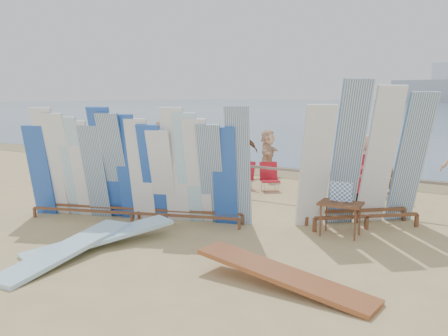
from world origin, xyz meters
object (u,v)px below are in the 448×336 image
Objects in this scene: beach_chair_right at (270,182)px; beachgoer_7 at (385,162)px; stroller at (358,183)px; beachgoer_4 at (244,152)px; beachgoer_6 at (366,162)px; flat_board_b at (101,246)px; beachgoer_3 at (208,149)px; beachgoer_0 at (165,146)px; side_surfboard_rack at (365,161)px; beach_chair_left at (243,181)px; flat_board_c at (283,287)px; main_surfboard_rack at (134,170)px; beachgoer_2 at (160,151)px; beachgoer_5 at (268,154)px; vendor_table at (340,218)px; flat_board_a at (67,259)px; beachgoer_1 at (177,148)px.

beachgoer_7 is at bearing -19.29° from beach_chair_right.
beachgoer_4 is (-4.30, 1.76, 0.33)m from stroller.
flat_board_b is at bearing -61.92° from beachgoer_6.
beachgoer_3 is 0.90× the size of beachgoer_0.
beach_chair_left is at bearing 111.08° from side_surfboard_rack.
flat_board_c is 7.15m from beachgoer_7.
beachgoer_2 is at bearing 103.65° from main_surfboard_rack.
side_surfboard_rack reaches higher than beachgoer_5.
vendor_table is 0.58× the size of beachgoer_7.
vendor_table is 6.49m from beachgoer_5.
flat_board_a is 9.46m from beachgoer_0.
vendor_table is 0.56× the size of beachgoer_2.
vendor_table is (4.08, 1.25, -0.76)m from main_surfboard_rack.
flat_board_b is at bearing 96.18° from flat_board_c.
flat_board_a is 3.40× the size of beach_chair_left.
side_surfboard_rack is at bearing -60.18° from stroller.
main_surfboard_rack reaches higher than beach_chair_right.
beach_chair_right is 3.78m from beachgoer_2.
beach_chair_right is 0.44× the size of beachgoer_7.
main_surfboard_rack is at bearing 49.36° from beachgoer_0.
beachgoer_2 is (1.20, -1.73, 0.09)m from beachgoer_0.
beachgoer_4 is at bearing 83.40° from beachgoer_3.
beachgoer_0 is at bearing -179.33° from stroller.
beach_chair_right is at bearing 129.51° from vendor_table.
flat_board_c is 9.27m from beachgoer_4.
beachgoer_0 is (-4.15, 1.60, 0.62)m from beach_chair_left.
beachgoer_4 reaches higher than flat_board_c.
main_surfboard_rack is at bearing 74.60° from flat_board_c.
side_surfboard_rack is 1.60× the size of beachgoer_2.
beach_chair_left is (-4.01, 2.12, -1.13)m from side_surfboard_rack.
beachgoer_5 is (-4.06, 5.04, 0.44)m from vendor_table.
beachgoer_6 is (2.26, 1.55, 0.56)m from beach_chair_right.
beachgoer_2 is at bearing 50.41° from beachgoer_0.
beachgoer_7 reaches higher than beachgoer_0.
beachgoer_6 is at bearing 91.59° from beachgoer_3.
flat_board_a is at bearing 47.15° from beachgoer_4.
beachgoer_4 is 0.94× the size of beachgoer_0.
beachgoer_1 is at bearing -135.02° from beachgoer_6.
beachgoer_5 is 0.82m from beachgoer_4.
main_surfboard_rack is at bearing -141.40° from beach_chair_right.
stroller is (2.51, -0.03, 0.24)m from beach_chair_right.
beachgoer_6 is 0.99× the size of beachgoer_4.
beach_chair_left is (-0.41, 5.91, 0.23)m from flat_board_b.
side_surfboard_rack reaches higher than stroller.
vendor_table is 7.40m from beachgoer_2.
flat_board_a is at bearing -69.34° from flat_board_b.
beach_chair_right is 2.52m from stroller.
flat_board_c is at bearing 70.29° from beachgoer_4.
flat_board_b is 9.01m from beachgoer_1.
beach_chair_left is 2.10m from beachgoer_5.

